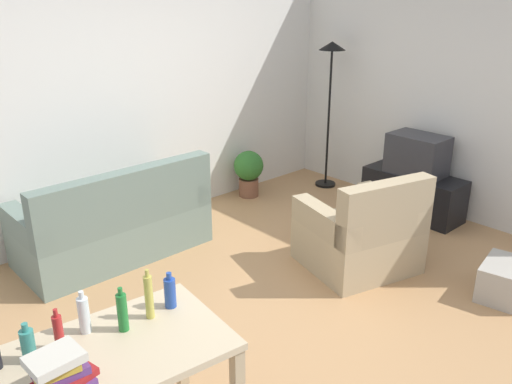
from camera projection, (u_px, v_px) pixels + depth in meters
The scene contains 18 objects.
ground_plane at pixel (287, 295), 4.42m from camera, with size 5.20×4.40×0.02m, color tan.
wall_rear at pixel (138, 97), 5.44m from camera, with size 5.20×0.10×2.70m, color silver.
wall_right at pixel (462, 94), 5.57m from camera, with size 0.10×4.40×2.70m, color silver.
couch at pixel (116, 226), 4.96m from camera, with size 1.72×0.84×0.92m.
tv_stand at pixel (413, 194), 5.91m from camera, with size 0.44×1.10×0.48m.
tv at pixel (417, 155), 5.75m from camera, with size 0.41×0.60×0.44m.
torchiere_lamp at pixel (331, 75), 6.36m from camera, with size 0.32×0.32×1.81m.
desk at pixel (106, 371), 2.57m from camera, with size 1.27×0.83×0.76m.
potted_plant at pixel (249, 170), 6.40m from camera, with size 0.36×0.36×0.57m.
armchair at pixel (362, 236), 4.73m from camera, with size 1.09×1.05×0.92m.
storage_box at pixel (504, 280), 4.33m from camera, with size 0.48×0.34×0.30m, color #A8A399.
bottle_tall at pixel (28, 345), 2.44m from camera, with size 0.07×0.07×0.21m.
bottle_red at pixel (58, 332), 2.52m from camera, with size 0.05×0.05×0.22m.
bottle_clear at pixel (84, 314), 2.65m from camera, with size 0.06×0.06×0.24m.
bottle_green at pixel (122, 312), 2.66m from camera, with size 0.05×0.05×0.25m.
bottle_squat at pixel (149, 296), 2.76m from camera, with size 0.05×0.05×0.29m.
bottle_blue at pixel (170, 292), 2.86m from camera, with size 0.06×0.06×0.21m.
book_stack at pixel (60, 377), 2.23m from camera, with size 0.31×0.23×0.21m.
Camera 1 is at (-2.77, -2.63, 2.39)m, focal length 36.98 mm.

